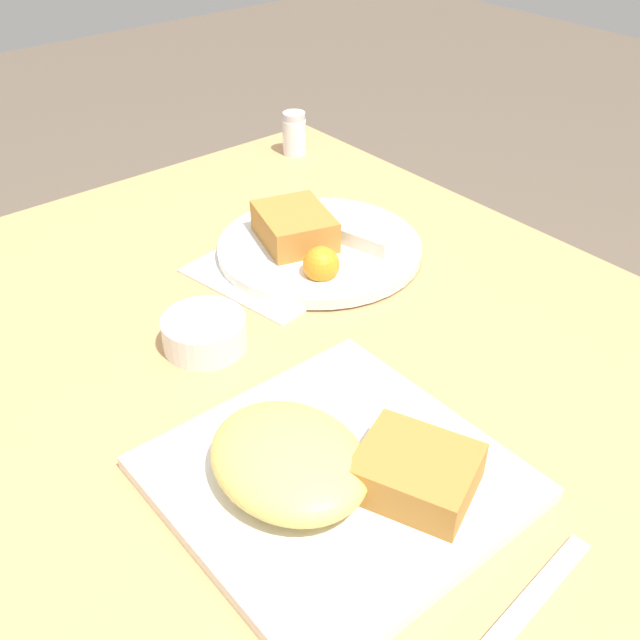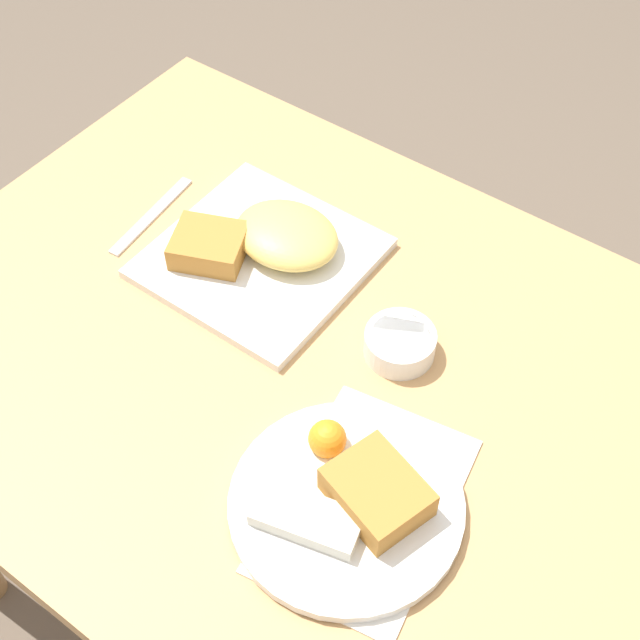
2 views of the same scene
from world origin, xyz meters
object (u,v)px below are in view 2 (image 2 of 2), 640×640
object	(u,v)px
plate_square_near	(264,248)
sauce_ramekin	(400,343)
plate_oval_far	(349,499)
butter_knife	(152,216)

from	to	relation	value
plate_square_near	sauce_ramekin	world-z (taller)	plate_square_near
plate_oval_far	sauce_ramekin	size ratio (longest dim) A/B	2.90
sauce_ramekin	butter_knife	distance (m)	0.42
plate_square_near	sauce_ramekin	distance (m)	0.24
plate_square_near	butter_knife	size ratio (longest dim) A/B	1.53
plate_square_near	butter_knife	world-z (taller)	plate_square_near
plate_square_near	plate_oval_far	xyz separation A→B (m)	(-0.31, 0.24, -0.00)
butter_knife	plate_oval_far	bearing A→B (deg)	60.90
plate_square_near	sauce_ramekin	bearing A→B (deg)	173.38
plate_oval_far	butter_knife	bearing A→B (deg)	-23.23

